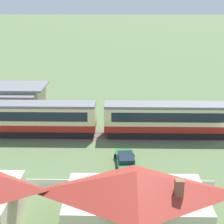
{
  "coord_description": "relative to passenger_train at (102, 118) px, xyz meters",
  "views": [
    {
      "loc": [
        -12.95,
        -36.66,
        15.72
      ],
      "look_at": [
        -13.72,
        0.61,
        3.19
      ],
      "focal_mm": 55.0,
      "sensor_mm": 36.0,
      "label": 1
    }
  ],
  "objects": [
    {
      "name": "railway_track",
      "position": [
        -2.99,
        0.0,
        -2.21
      ],
      "size": [
        131.37,
        3.6,
        0.04
      ],
      "color": "#665B51",
      "rests_on": "ground_plane"
    },
    {
      "name": "cottage_red_roof_2",
      "position": [
        3.16,
        -17.26,
        0.14
      ],
      "size": [
        10.5,
        5.81,
        4.55
      ],
      "color": "beige",
      "rests_on": "ground_plane"
    },
    {
      "name": "passenger_train",
      "position": [
        0.0,
        0.0,
        0.0
      ],
      "size": [
        86.29,
        2.86,
        4.0
      ],
      "color": "#AD1E19",
      "rests_on": "ground_plane"
    },
    {
      "name": "parked_car_green_2",
      "position": [
        2.66,
        -7.69,
        -1.66
      ],
      "size": [
        2.38,
        4.79,
        1.15
      ],
      "rotation": [
        0.0,
        0.0,
        1.66
      ],
      "color": "#287A38",
      "rests_on": "ground_plane"
    }
  ]
}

